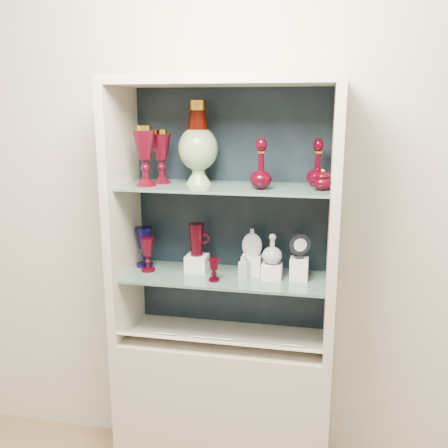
% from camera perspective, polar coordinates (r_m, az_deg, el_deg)
% --- Properties ---
extents(wall_back, '(3.50, 0.02, 2.80)m').
position_cam_1_polar(wall_back, '(2.43, 1.03, 3.46)').
color(wall_back, silver).
rests_on(wall_back, ground).
extents(cabinet_base, '(1.00, 0.40, 0.75)m').
position_cam_1_polar(cabinet_base, '(2.61, -0.00, -20.21)').
color(cabinet_base, beige).
rests_on(cabinet_base, ground).
extents(cabinet_back_panel, '(0.98, 0.02, 1.15)m').
position_cam_1_polar(cabinet_back_panel, '(2.41, 0.89, 1.59)').
color(cabinet_back_panel, black).
rests_on(cabinet_back_panel, cabinet_base).
extents(cabinet_side_left, '(0.04, 0.40, 1.15)m').
position_cam_1_polar(cabinet_side_left, '(2.37, -11.46, 1.11)').
color(cabinet_side_left, beige).
rests_on(cabinet_side_left, cabinet_base).
extents(cabinet_side_right, '(0.04, 0.40, 1.15)m').
position_cam_1_polar(cabinet_side_right, '(2.19, 12.42, 0.07)').
color(cabinet_side_right, beige).
rests_on(cabinet_side_right, cabinet_base).
extents(cabinet_top_cap, '(1.00, 0.40, 0.04)m').
position_cam_1_polar(cabinet_top_cap, '(2.18, -0.00, 16.08)').
color(cabinet_top_cap, beige).
rests_on(cabinet_top_cap, cabinet_side_left).
extents(shelf_lower, '(0.92, 0.34, 0.01)m').
position_cam_1_polar(shelf_lower, '(2.33, 0.10, -6.04)').
color(shelf_lower, slate).
rests_on(shelf_lower, cabinet_side_left).
extents(shelf_upper, '(0.92, 0.34, 0.01)m').
position_cam_1_polar(shelf_upper, '(2.22, 0.10, 4.24)').
color(shelf_upper, slate).
rests_on(shelf_upper, cabinet_side_left).
extents(label_ledge, '(0.92, 0.17, 0.09)m').
position_cam_1_polar(label_ledge, '(2.31, -0.55, -13.28)').
color(label_ledge, beige).
rests_on(label_ledge, cabinet_base).
extents(label_card_0, '(0.10, 0.06, 0.03)m').
position_cam_1_polar(label_card_0, '(2.30, -0.16, -12.98)').
color(label_card_0, white).
rests_on(label_card_0, label_ledge).
extents(label_card_1, '(0.10, 0.06, 0.03)m').
position_cam_1_polar(label_card_1, '(2.27, 7.75, -13.55)').
color(label_card_1, white).
rests_on(label_card_1, label_ledge).
extents(label_card_2, '(0.10, 0.06, 0.03)m').
position_cam_1_polar(label_card_2, '(2.36, -6.72, -12.33)').
color(label_card_2, white).
rests_on(label_card_2, label_ledge).
extents(label_card_3, '(0.10, 0.06, 0.03)m').
position_cam_1_polar(label_card_3, '(2.32, -2.54, -12.77)').
color(label_card_3, white).
rests_on(label_card_3, label_ledge).
extents(pedestal_lamp_left, '(0.10, 0.10, 0.24)m').
position_cam_1_polar(pedestal_lamp_left, '(2.31, -7.18, 7.66)').
color(pedestal_lamp_left, '#450612').
rests_on(pedestal_lamp_left, shelf_upper).
extents(pedestal_lamp_right, '(0.13, 0.13, 0.26)m').
position_cam_1_polar(pedestal_lamp_right, '(2.24, -9.03, 7.69)').
color(pedestal_lamp_right, '#450612').
rests_on(pedestal_lamp_right, shelf_upper).
extents(enamel_urn, '(0.18, 0.18, 0.37)m').
position_cam_1_polar(enamel_urn, '(2.27, -2.98, 9.26)').
color(enamel_urn, '#084424').
rests_on(enamel_urn, shelf_upper).
extents(ruby_decanter_a, '(0.12, 0.12, 0.24)m').
position_cam_1_polar(ruby_decanter_a, '(2.12, 4.27, 7.22)').
color(ruby_decanter_a, '#41000C').
rests_on(ruby_decanter_a, shelf_upper).
extents(ruby_decanter_b, '(0.10, 0.10, 0.22)m').
position_cam_1_polar(ruby_decanter_b, '(2.22, 10.68, 7.05)').
color(ruby_decanter_b, '#41000C').
rests_on(ruby_decanter_b, shelf_upper).
extents(lidded_bowl, '(0.11, 0.11, 0.09)m').
position_cam_1_polar(lidded_bowl, '(2.13, 11.17, 5.04)').
color(lidded_bowl, '#41000C').
rests_on(lidded_bowl, shelf_upper).
extents(cobalt_goblet, '(0.09, 0.09, 0.19)m').
position_cam_1_polar(cobalt_goblet, '(2.46, -9.11, -2.60)').
color(cobalt_goblet, '#0F0A43').
rests_on(cobalt_goblet, shelf_lower).
extents(ruby_goblet_tall, '(0.07, 0.07, 0.16)m').
position_cam_1_polar(ruby_goblet_tall, '(2.39, -8.72, -3.46)').
color(ruby_goblet_tall, '#450612').
rests_on(ruby_goblet_tall, shelf_lower).
extents(ruby_goblet_small, '(0.05, 0.05, 0.10)m').
position_cam_1_polar(ruby_goblet_small, '(2.24, -1.16, -5.29)').
color(ruby_goblet_small, '#41000C').
rests_on(ruby_goblet_small, shelf_lower).
extents(riser_ruby_pitcher, '(0.10, 0.10, 0.08)m').
position_cam_1_polar(riser_ruby_pitcher, '(2.37, -3.11, -4.50)').
color(riser_ruby_pitcher, silver).
rests_on(riser_ruby_pitcher, shelf_lower).
extents(ruby_pitcher, '(0.12, 0.07, 0.15)m').
position_cam_1_polar(ruby_pitcher, '(2.34, -3.14, -1.79)').
color(ruby_pitcher, '#450612').
rests_on(ruby_pitcher, riser_ruby_pitcher).
extents(clear_square_bottle, '(0.05, 0.05, 0.12)m').
position_cam_1_polar(clear_square_bottle, '(2.27, 2.32, -4.81)').
color(clear_square_bottle, '#97A7AE').
rests_on(clear_square_bottle, shelf_lower).
extents(riser_flat_flask, '(0.09, 0.09, 0.09)m').
position_cam_1_polar(riser_flat_flask, '(2.33, 3.19, -4.67)').
color(riser_flat_flask, silver).
rests_on(riser_flat_flask, shelf_lower).
extents(flat_flask, '(0.09, 0.04, 0.13)m').
position_cam_1_polar(flat_flask, '(2.30, 3.23, -2.05)').
color(flat_flask, '#B1B8C5').
rests_on(flat_flask, riser_flat_flask).
extents(riser_clear_round_decanter, '(0.09, 0.09, 0.07)m').
position_cam_1_polar(riser_clear_round_decanter, '(2.28, 5.48, -5.40)').
color(riser_clear_round_decanter, silver).
rests_on(riser_clear_round_decanter, shelf_lower).
extents(clear_round_decanter, '(0.10, 0.10, 0.13)m').
position_cam_1_polar(clear_round_decanter, '(2.25, 5.54, -2.93)').
color(clear_round_decanter, '#97A7AE').
rests_on(clear_round_decanter, riser_clear_round_decanter).
extents(riser_cameo_medallion, '(0.08, 0.08, 0.10)m').
position_cam_1_polar(riser_cameo_medallion, '(2.28, 8.56, -5.10)').
color(riser_cameo_medallion, silver).
rests_on(riser_cameo_medallion, shelf_lower).
extents(cameo_medallion, '(0.11, 0.07, 0.12)m').
position_cam_1_polar(cameo_medallion, '(2.25, 8.65, -2.48)').
color(cameo_medallion, black).
rests_on(cameo_medallion, riser_cameo_medallion).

